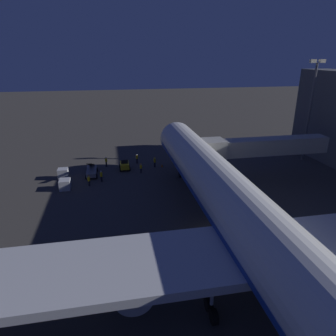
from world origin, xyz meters
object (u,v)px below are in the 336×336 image
at_px(baggage_tug_spare, 125,165).
at_px(baggage_container_far_row, 63,174).
at_px(apron_floodlight_mast, 311,104).
at_px(traffic_cone_nose_starboard, 162,165).
at_px(jet_bridge, 256,147).
at_px(traffic_cone_nose_port, 185,164).
at_px(ground_crew_marshaller_fwd, 106,161).
at_px(ground_crew_by_tug, 141,168).
at_px(ground_crew_near_nose_gear, 137,158).
at_px(ground_crew_by_belt_loader, 101,176).
at_px(airliner_at_gate, 269,249).
at_px(ground_crew_walking_aft, 89,180).
at_px(baggage_container_mid_row, 65,184).
at_px(belt_loader, 91,170).
at_px(ground_crew_under_port_wing, 155,162).

xyz_separation_m(baggage_tug_spare, baggage_container_far_row, (10.23, 2.31, 0.06)).
xyz_separation_m(apron_floodlight_mast, traffic_cone_nose_starboard, (27.70, -1.01, -10.45)).
bearing_deg(baggage_tug_spare, jet_bridge, 154.68).
relative_size(baggage_container_far_row, traffic_cone_nose_port, 3.08).
distance_m(ground_crew_marshaller_fwd, ground_crew_by_tug, 7.32).
distance_m(apron_floodlight_mast, ground_crew_near_nose_gear, 33.69).
relative_size(ground_crew_by_belt_loader, ground_crew_by_tug, 1.08).
bearing_deg(traffic_cone_nose_port, apron_floodlight_mast, 177.52).
height_order(airliner_at_gate, traffic_cone_nose_starboard, airliner_at_gate).
height_order(airliner_at_gate, ground_crew_walking_aft, airliner_at_gate).
relative_size(jet_bridge, baggage_container_far_row, 12.02).
height_order(ground_crew_marshaller_fwd, traffic_cone_nose_port, ground_crew_marshaller_fwd).
height_order(baggage_container_mid_row, baggage_container_far_row, baggage_container_far_row).
bearing_deg(ground_crew_walking_aft, ground_crew_by_belt_loader, -144.06).
bearing_deg(traffic_cone_nose_starboard, ground_crew_walking_aft, 26.37).
xyz_separation_m(baggage_tug_spare, traffic_cone_nose_port, (-11.19, -0.04, -0.51)).
distance_m(jet_bridge, traffic_cone_nose_port, 14.11).
distance_m(airliner_at_gate, baggage_container_far_row, 37.47).
distance_m(baggage_tug_spare, traffic_cone_nose_starboard, 6.81).
distance_m(jet_bridge, belt_loader, 27.31).
distance_m(jet_bridge, ground_crew_under_port_wing, 18.14).
xyz_separation_m(baggage_container_far_row, traffic_cone_nose_starboard, (-17.02, -2.35, -0.57)).
bearing_deg(ground_crew_walking_aft, ground_crew_by_tug, -154.84).
bearing_deg(jet_bridge, ground_crew_near_nose_gear, -35.27).
height_order(jet_bridge, ground_crew_under_port_wing, jet_bridge).
xyz_separation_m(baggage_tug_spare, ground_crew_by_tug, (-2.69, 2.22, 0.17)).
distance_m(baggage_container_mid_row, ground_crew_by_tug, 12.95).
bearing_deg(traffic_cone_nose_starboard, baggage_container_mid_row, 23.16).
bearing_deg(ground_crew_under_port_wing, baggage_container_mid_row, 25.65).
relative_size(ground_crew_near_nose_gear, traffic_cone_nose_starboard, 3.24).
xyz_separation_m(apron_floodlight_mast, ground_crew_under_port_wing, (29.02, -1.22, -9.68)).
relative_size(airliner_at_gate, ground_crew_by_tug, 40.66).
relative_size(ground_crew_by_tug, traffic_cone_nose_port, 3.16).
distance_m(airliner_at_gate, ground_crew_marshaller_fwd, 38.49).
distance_m(ground_crew_under_port_wing, ground_crew_by_tug, 3.72).
xyz_separation_m(airliner_at_gate, ground_crew_walking_aft, (14.86, -27.87, -4.74)).
height_order(baggage_container_far_row, traffic_cone_nose_port, baggage_container_far_row).
xyz_separation_m(airliner_at_gate, baggage_container_mid_row, (18.38, -27.23, -4.94)).
bearing_deg(jet_bridge, ground_crew_by_belt_loader, -10.83).
distance_m(ground_crew_under_port_wing, ground_crew_walking_aft, 13.07).
bearing_deg(belt_loader, ground_crew_near_nose_gear, -150.32).
bearing_deg(baggage_container_mid_row, airliner_at_gate, 124.02).
xyz_separation_m(baggage_tug_spare, ground_crew_near_nose_gear, (-2.48, -2.94, 0.20)).
xyz_separation_m(apron_floodlight_mast, baggage_container_mid_row, (43.88, 5.91, -9.95)).
relative_size(belt_loader, ground_crew_by_tug, 4.31).
relative_size(airliner_at_gate, ground_crew_walking_aft, 39.78).
relative_size(jet_bridge, traffic_cone_nose_starboard, 37.01).
bearing_deg(traffic_cone_nose_starboard, traffic_cone_nose_port, 180.00).
height_order(baggage_tug_spare, traffic_cone_nose_port, baggage_tug_spare).
distance_m(ground_crew_marshaller_fwd, ground_crew_walking_aft, 8.75).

